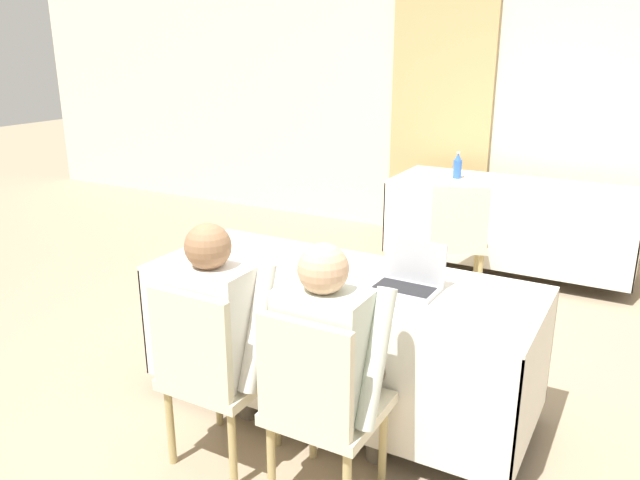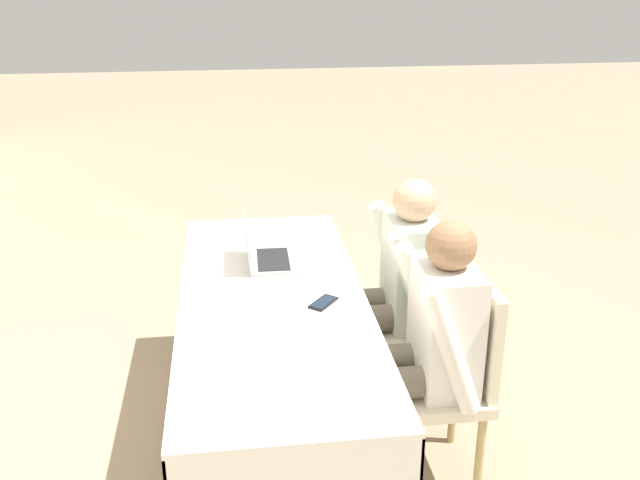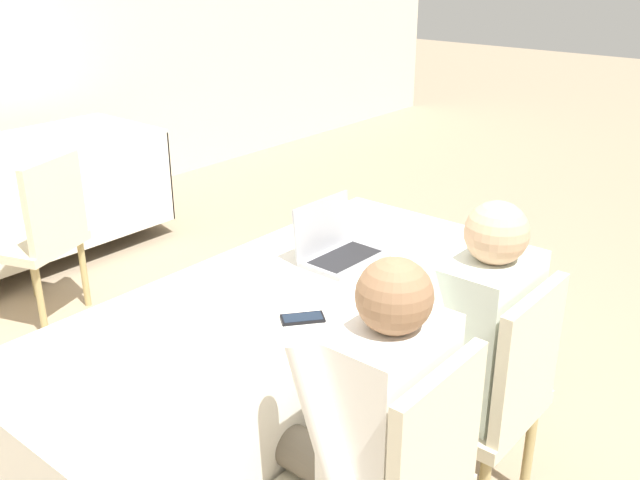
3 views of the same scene
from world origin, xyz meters
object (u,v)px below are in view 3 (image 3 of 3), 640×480
at_px(cell_phone, 303,318).
at_px(person_white_shirt, 464,340).
at_px(chair_near_left, 394,480).
at_px(chair_near_right, 488,392).
at_px(person_checkered_shirt, 366,418).
at_px(chair_far_spare, 40,232).
at_px(laptop, 338,249).

height_order(cell_phone, person_white_shirt, person_white_shirt).
distance_m(chair_near_left, chair_near_right, 0.55).
relative_size(chair_near_left, person_checkered_shirt, 0.77).
bearing_deg(chair_near_right, person_checkered_shirt, -10.56).
height_order(cell_phone, chair_near_right, chair_near_right).
bearing_deg(chair_far_spare, laptop, 79.22).
relative_size(chair_near_right, chair_far_spare, 1.00).
bearing_deg(chair_far_spare, chair_near_right, 74.70).
distance_m(laptop, person_checkered_shirt, 0.89).
height_order(chair_near_left, person_white_shirt, person_white_shirt).
bearing_deg(laptop, person_white_shirt, -96.63).
distance_m(chair_far_spare, person_white_shirt, 2.37).
relative_size(chair_far_spare, person_white_shirt, 0.77).
relative_size(chair_near_left, chair_near_right, 1.00).
relative_size(cell_phone, person_white_shirt, 0.13).
bearing_deg(chair_near_left, person_checkered_shirt, -90.00).
bearing_deg(chair_near_right, chair_near_left, 0.00).
distance_m(person_checkered_shirt, person_white_shirt, 0.55).
height_order(chair_near_left, chair_far_spare, same).
bearing_deg(person_white_shirt, chair_near_right, 90.00).
bearing_deg(person_checkered_shirt, chair_near_left, 90.00).
height_order(cell_phone, chair_near_left, chair_near_left).
xyz_separation_m(cell_phone, chair_near_right, (0.37, -0.50, -0.26)).
distance_m(chair_near_right, person_white_shirt, 0.19).
bearing_deg(person_checkered_shirt, laptop, -136.44).
height_order(laptop, chair_far_spare, laptop).
bearing_deg(person_white_shirt, laptop, -97.96).
bearing_deg(chair_near_left, cell_phone, -110.45).
xyz_separation_m(chair_far_spare, person_white_shirt, (0.19, -2.36, 0.16)).
xyz_separation_m(cell_phone, person_white_shirt, (0.37, -0.39, -0.10)).
distance_m(laptop, chair_near_left, 1.00).
distance_m(chair_near_right, chair_far_spare, 2.47).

